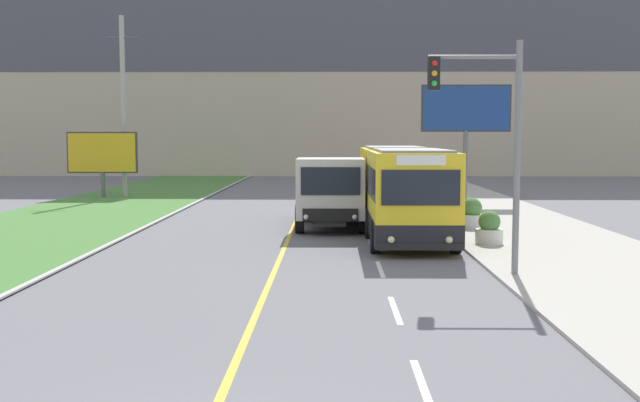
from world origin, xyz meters
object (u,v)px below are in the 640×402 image
(utility_pole_far, at_px, (123,106))
(planter_round_near, at_px, (489,229))
(planter_round_second, at_px, (472,215))
(dump_truck, at_px, (331,193))
(billboard_small, at_px, (102,154))
(car_distant, at_px, (371,181))
(traffic_light_mast, at_px, (491,127))
(billboard_large, at_px, (466,113))
(city_bus, at_px, (401,190))

(utility_pole_far, height_order, planter_round_near, utility_pole_far)
(planter_round_second, bearing_deg, utility_pole_far, 138.92)
(utility_pole_far, height_order, planter_round_second, utility_pole_far)
(dump_truck, bearing_deg, utility_pole_far, 128.51)
(dump_truck, xyz_separation_m, billboard_small, (-12.87, 14.23, 1.13))
(billboard_small, relative_size, planter_round_near, 3.78)
(billboard_small, height_order, planter_round_near, billboard_small)
(planter_round_second, bearing_deg, billboard_small, 141.77)
(car_distant, distance_m, planter_round_near, 23.70)
(traffic_light_mast, height_order, billboard_large, billboard_large)
(planter_round_second, bearing_deg, car_distant, 97.92)
(traffic_light_mast, distance_m, billboard_small, 28.96)
(city_bus, xyz_separation_m, planter_round_second, (2.71, 0.94, -0.98))
(billboard_large, bearing_deg, city_bus, -110.73)
(city_bus, height_order, planter_round_second, city_bus)
(billboard_large, relative_size, planter_round_second, 5.37)
(city_bus, relative_size, utility_pole_far, 1.16)
(billboard_large, distance_m, planter_round_second, 11.20)
(dump_truck, xyz_separation_m, planter_round_near, (5.03, -4.11, -0.82))
(dump_truck, relative_size, billboard_small, 1.64)
(billboard_small, distance_m, planter_round_second, 23.13)
(dump_truck, distance_m, car_distant, 19.64)
(city_bus, bearing_deg, dump_truck, 158.85)
(car_distant, relative_size, billboard_small, 1.09)
(dump_truck, xyz_separation_m, utility_pole_far, (-11.77, 14.80, 3.81))
(car_distant, height_order, billboard_large, billboard_large)
(city_bus, relative_size, planter_round_second, 10.50)
(city_bus, height_order, planter_round_near, city_bus)
(car_distant, relative_size, planter_round_second, 3.82)
(car_distant, distance_m, billboard_large, 10.85)
(utility_pole_far, xyz_separation_m, billboard_small, (-1.09, -0.57, -2.68))
(car_distant, distance_m, utility_pole_far, 15.69)
(dump_truck, height_order, planter_round_near, dump_truck)
(billboard_small, xyz_separation_m, planter_round_near, (17.90, -18.33, -1.94))
(dump_truck, height_order, utility_pole_far, utility_pole_far)
(dump_truck, height_order, billboard_small, billboard_small)
(car_distant, distance_m, traffic_light_mast, 28.99)
(city_bus, distance_m, planter_round_near, 4.13)
(car_distant, relative_size, planter_round_near, 4.11)
(planter_round_second, bearing_deg, traffic_light_mast, -98.09)
(city_bus, distance_m, planter_round_second, 3.03)
(car_distant, bearing_deg, utility_pole_far, -161.92)
(traffic_light_mast, bearing_deg, city_bus, 99.43)
(utility_pole_far, bearing_deg, traffic_light_mast, -56.97)
(traffic_light_mast, bearing_deg, dump_truck, 112.76)
(traffic_light_mast, height_order, billboard_small, traffic_light_mast)
(billboard_small, bearing_deg, dump_truck, -47.88)
(traffic_light_mast, relative_size, billboard_large, 0.95)
(billboard_large, xyz_separation_m, billboard_small, (-19.66, 3.94, -2.13))
(traffic_light_mast, xyz_separation_m, billboard_small, (-16.78, 23.56, -1.20))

